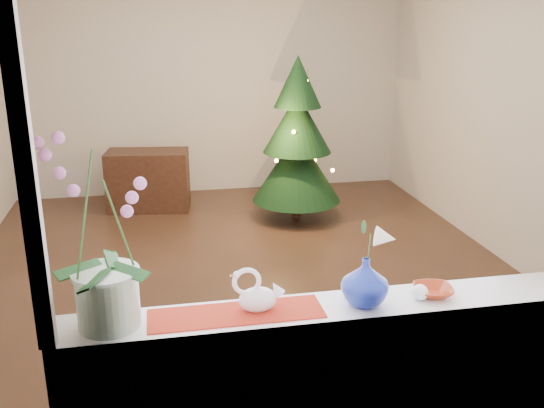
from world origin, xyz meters
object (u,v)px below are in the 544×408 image
(blue_vase, at_px, (365,278))
(orchid_pot, at_px, (102,233))
(amber_dish, at_px, (433,292))
(xmas_tree, at_px, (297,139))
(swan, at_px, (258,290))
(side_table, at_px, (148,180))
(paperweight, at_px, (420,292))

(blue_vase, bearing_deg, orchid_pot, 178.72)
(orchid_pot, relative_size, amber_dish, 5.38)
(orchid_pot, relative_size, blue_vase, 3.24)
(xmas_tree, bearing_deg, swan, -105.79)
(swan, height_order, amber_dish, swan)
(swan, height_order, xmas_tree, xmas_tree)
(blue_vase, xyz_separation_m, side_table, (-0.90, 4.28, -0.72))
(orchid_pot, relative_size, xmas_tree, 0.46)
(blue_vase, xyz_separation_m, xmas_tree, (0.60, 3.71, -0.21))
(swan, xyz_separation_m, side_table, (-0.46, 4.26, -0.69))
(blue_vase, bearing_deg, amber_dish, 3.44)
(orchid_pot, xyz_separation_m, side_table, (0.12, 4.26, -0.98))
(amber_dish, bearing_deg, swan, 179.25)
(orchid_pot, relative_size, swan, 3.57)
(blue_vase, relative_size, paperweight, 3.40)
(orchid_pot, height_order, paperweight, orchid_pot)
(blue_vase, distance_m, paperweight, 0.26)
(blue_vase, xyz_separation_m, amber_dish, (0.31, 0.02, -0.10))
(orchid_pot, distance_m, swan, 0.65)
(amber_dish, xyz_separation_m, side_table, (-1.22, 4.27, -0.62))
(xmas_tree, height_order, side_table, xmas_tree)
(swan, relative_size, paperweight, 3.09)
(xmas_tree, bearing_deg, side_table, 158.94)
(amber_dish, relative_size, xmas_tree, 0.08)
(paperweight, height_order, xmas_tree, xmas_tree)
(amber_dish, bearing_deg, paperweight, -159.02)
(paperweight, relative_size, side_table, 0.08)
(orchid_pot, bearing_deg, swan, 0.60)
(swan, relative_size, blue_vase, 0.91)
(blue_vase, bearing_deg, xmas_tree, 80.81)
(orchid_pot, height_order, amber_dish, orchid_pot)
(blue_vase, height_order, paperweight, blue_vase)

